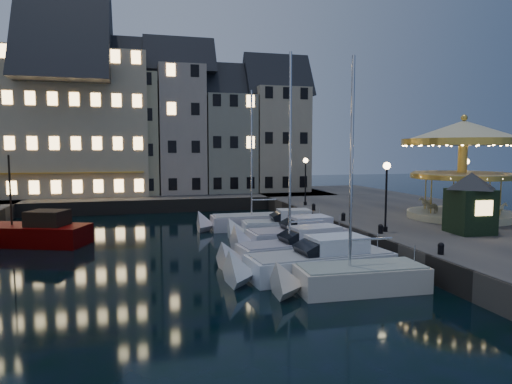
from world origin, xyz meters
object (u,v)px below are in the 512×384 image
object	(u,v)px
motorboat_a	(349,280)
motorboat_b	(313,264)
motorboat_e	(278,228)
motorboat_f	(254,222)
bollard_d	(314,207)
motorboat_c	(294,251)
carousel	(463,150)
bollard_c	(343,216)
ticket_kiosk	(471,192)
streetlamp_c	(305,174)
red_fishing_boat	(29,234)
streetlamp_d	(466,177)
bollard_b	(381,228)
streetlamp_b	(386,187)
bollard_a	(441,248)
motorboat_d	(293,237)

from	to	relation	value
motorboat_a	motorboat_b	size ratio (longest dim) A/B	1.34
motorboat_b	motorboat_e	size ratio (longest dim) A/B	1.20
motorboat_b	motorboat_f	bearing A→B (deg)	87.80
motorboat_a	bollard_d	bearing A→B (deg)	73.44
motorboat_c	carousel	xyz separation A→B (m)	(14.12, 4.33, 5.47)
bollard_c	motorboat_f	distance (m)	7.46
bollard_d	carousel	distance (m)	11.76
bollard_d	ticket_kiosk	size ratio (longest dim) A/B	0.14
streetlamp_c	motorboat_a	distance (m)	20.92
bollard_d	red_fishing_boat	bearing A→B (deg)	-174.41
motorboat_b	red_fishing_boat	size ratio (longest dim) A/B	1.00
streetlamp_d	bollard_b	world-z (taller)	streetlamp_d
streetlamp_b	bollard_a	distance (m)	6.50
motorboat_b	ticket_kiosk	bearing A→B (deg)	11.03
motorboat_a	motorboat_f	world-z (taller)	motorboat_f
red_fishing_boat	bollard_c	bearing A→B (deg)	-9.55
streetlamp_b	carousel	xyz separation A→B (m)	(8.04, 3.45, 2.13)
streetlamp_d	bollard_c	world-z (taller)	streetlamp_d
motorboat_b	streetlamp_b	bearing A→B (deg)	31.76
streetlamp_c	motorboat_c	bearing A→B (deg)	-112.90
motorboat_a	motorboat_d	world-z (taller)	motorboat_a
streetlamp_b	motorboat_b	world-z (taller)	streetlamp_b
motorboat_c	carousel	bearing A→B (deg)	17.07
streetlamp_c	motorboat_d	xyz separation A→B (m)	(-4.87, -10.61, -3.38)
streetlamp_c	bollard_a	distance (m)	19.66
bollard_a	carousel	xyz separation A→B (m)	(8.64, 9.45, 4.54)
streetlamp_b	motorboat_c	world-z (taller)	motorboat_c
streetlamp_d	bollard_d	xyz separation A→B (m)	(-11.90, 3.00, -2.41)
motorboat_b	motorboat_c	world-z (taller)	motorboat_c
bollard_b	streetlamp_c	bearing A→B (deg)	87.55
streetlamp_d	motorboat_f	bearing A→B (deg)	170.15
streetlamp_b	motorboat_a	distance (m)	9.10
motorboat_e	ticket_kiosk	distance (m)	12.70
red_fishing_boat	motorboat_b	bearing A→B (deg)	-37.84
motorboat_f	bollard_b	bearing A→B (deg)	-64.41
motorboat_d	carousel	world-z (taller)	carousel
bollard_c	motorboat_e	distance (m)	4.64
streetlamp_d	motorboat_d	xyz separation A→B (m)	(-16.17, -4.11, -3.38)
bollard_b	motorboat_e	distance (m)	8.15
bollard_a	bollard_d	distance (m)	16.00
motorboat_d	bollard_c	bearing A→B (deg)	20.70
streetlamp_b	motorboat_a	xyz separation A→B (m)	(-5.47, -6.39, -3.48)
bollard_a	carousel	size ratio (longest dim) A/B	0.07
motorboat_d	motorboat_e	xyz separation A→B (m)	(0.18, 3.60, -0.00)
streetlamp_d	streetlamp_c	bearing A→B (deg)	150.09
bollard_d	motorboat_e	bearing A→B (deg)	-139.29
bollard_d	motorboat_e	xyz separation A→B (m)	(-4.08, -3.51, -0.96)
bollard_c	motorboat_d	size ratio (longest dim) A/B	0.08
bollard_a	motorboat_c	bearing A→B (deg)	136.97
bollard_a	motorboat_f	bearing A→B (deg)	107.41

